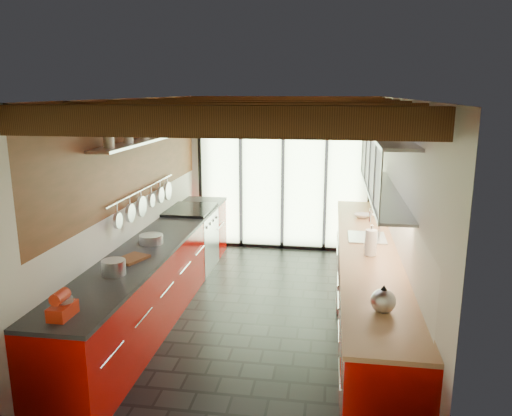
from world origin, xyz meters
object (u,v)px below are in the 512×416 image
at_px(paper_towel, 371,243).
at_px(bowl, 362,216).
at_px(kettle, 383,300).
at_px(soap_bottle, 369,240).
at_px(stand_mixer, 63,306).

xyz_separation_m(paper_towel, bowl, (0.00, 1.71, -0.12)).
relative_size(kettle, paper_towel, 0.75).
bearing_deg(kettle, paper_towel, 90.00).
distance_m(paper_towel, soap_bottle, 0.28).
height_order(stand_mixer, paper_towel, paper_towel).
bearing_deg(stand_mixer, soap_bottle, 41.04).
bearing_deg(kettle, stand_mixer, -169.18).
height_order(stand_mixer, soap_bottle, stand_mixer).
bearing_deg(paper_towel, stand_mixer, -142.68).
height_order(kettle, paper_towel, paper_towel).
distance_m(stand_mixer, paper_towel, 3.19).
xyz_separation_m(stand_mixer, kettle, (2.54, 0.49, 0.02)).
height_order(stand_mixer, kettle, kettle).
xyz_separation_m(paper_towel, soap_bottle, (0.00, 0.27, -0.05)).
height_order(stand_mixer, bowl, stand_mixer).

